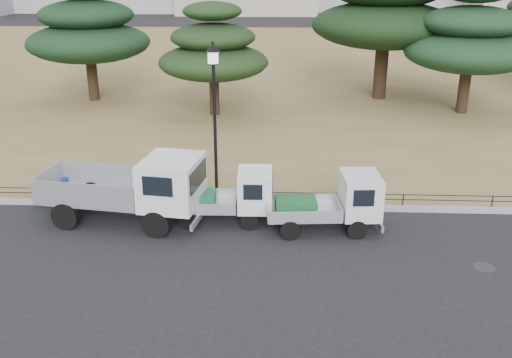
{
  "coord_description": "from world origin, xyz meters",
  "views": [
    {
      "loc": [
        0.81,
        -15.38,
        7.96
      ],
      "look_at": [
        0.0,
        2.0,
        1.3
      ],
      "focal_mm": 40.0,
      "sensor_mm": 36.0,
      "label": 1
    }
  ],
  "objects_px": {
    "truck_kei_front": "(230,197)",
    "truck_kei_rear": "(332,203)",
    "tarp_pile": "(56,189)",
    "truck_large": "(131,186)",
    "street_lamp": "(214,98)"
  },
  "relations": [
    {
      "from": "truck_large",
      "to": "truck_kei_rear",
      "type": "distance_m",
      "value": 6.4
    },
    {
      "from": "street_lamp",
      "to": "tarp_pile",
      "type": "height_order",
      "value": "street_lamp"
    },
    {
      "from": "truck_large",
      "to": "street_lamp",
      "type": "bearing_deg",
      "value": 39.91
    },
    {
      "from": "truck_large",
      "to": "tarp_pile",
      "type": "height_order",
      "value": "truck_large"
    },
    {
      "from": "street_lamp",
      "to": "tarp_pile",
      "type": "xyz_separation_m",
      "value": [
        -5.68,
        -0.07,
        -3.28
      ]
    },
    {
      "from": "truck_kei_front",
      "to": "truck_kei_rear",
      "type": "relative_size",
      "value": 0.92
    },
    {
      "from": "truck_kei_rear",
      "to": "truck_kei_front",
      "type": "bearing_deg",
      "value": 167.3
    },
    {
      "from": "truck_kei_front",
      "to": "tarp_pile",
      "type": "relative_size",
      "value": 2.38
    },
    {
      "from": "truck_kei_rear",
      "to": "street_lamp",
      "type": "distance_m",
      "value": 5.13
    },
    {
      "from": "truck_large",
      "to": "truck_kei_front",
      "type": "relative_size",
      "value": 1.62
    },
    {
      "from": "truck_kei_front",
      "to": "street_lamp",
      "type": "bearing_deg",
      "value": 111.73
    },
    {
      "from": "truck_kei_front",
      "to": "truck_kei_rear",
      "type": "bearing_deg",
      "value": -9.91
    },
    {
      "from": "tarp_pile",
      "to": "street_lamp",
      "type": "bearing_deg",
      "value": 0.71
    },
    {
      "from": "truck_kei_rear",
      "to": "tarp_pile",
      "type": "distance_m",
      "value": 9.69
    },
    {
      "from": "street_lamp",
      "to": "truck_kei_rear",
      "type": "bearing_deg",
      "value": -25.76
    }
  ]
}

